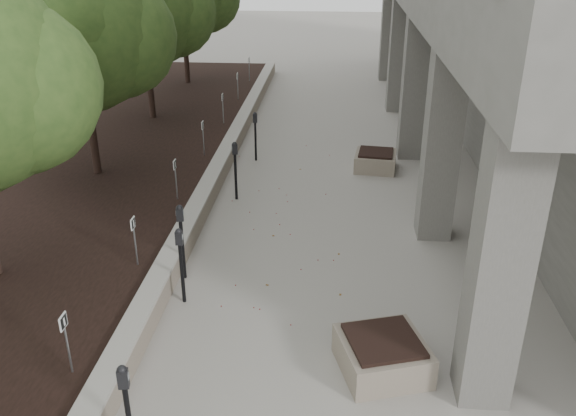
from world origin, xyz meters
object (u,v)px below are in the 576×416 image
(crabapple_tree_3, at_px, (83,65))
(parking_meter_3, at_px, (182,242))
(crabapple_tree_5, at_px, (183,12))
(parking_meter_4, at_px, (236,171))
(parking_meter_5, at_px, (255,137))
(parking_meter_1, at_px, (129,416))
(planter_back, at_px, (375,160))
(planter_front, at_px, (382,354))
(parking_meter_2, at_px, (181,266))
(crabapple_tree_4, at_px, (145,32))

(crabapple_tree_3, relative_size, parking_meter_3, 3.57)
(crabapple_tree_5, xyz_separation_m, parking_meter_4, (3.65, -10.50, -2.38))
(crabapple_tree_5, xyz_separation_m, parking_meter_5, (3.78, -7.73, -2.41))
(parking_meter_1, distance_m, planter_back, 11.03)
(planter_front, bearing_deg, crabapple_tree_3, 135.96)
(parking_meter_2, height_order, parking_meter_5, parking_meter_2)
(parking_meter_1, distance_m, planter_front, 3.78)
(crabapple_tree_3, xyz_separation_m, crabapple_tree_4, (0.00, 5.00, 0.00))
(crabapple_tree_3, height_order, parking_meter_3, crabapple_tree_3)
(parking_meter_2, distance_m, planter_back, 7.84)
(parking_meter_3, xyz_separation_m, planter_front, (3.59, -2.38, -0.48))
(crabapple_tree_4, relative_size, planter_front, 4.47)
(parking_meter_2, xyz_separation_m, parking_meter_4, (0.22, 4.54, 0.01))
(parking_meter_2, relative_size, parking_meter_5, 1.02)
(crabapple_tree_5, bearing_deg, parking_meter_2, -77.15)
(crabapple_tree_3, bearing_deg, planter_back, 14.42)
(crabapple_tree_3, height_order, parking_meter_2, crabapple_tree_3)
(crabapple_tree_3, relative_size, crabapple_tree_4, 1.00)
(parking_meter_4, relative_size, planter_front, 1.22)
(parking_meter_3, height_order, planter_back, parking_meter_3)
(parking_meter_1, bearing_deg, planter_back, 61.96)
(planter_back, bearing_deg, parking_meter_5, 172.81)
(crabapple_tree_3, xyz_separation_m, parking_meter_5, (3.78, 2.27, -2.41))
(parking_meter_1, bearing_deg, parking_meter_5, 79.84)
(crabapple_tree_3, height_order, parking_meter_5, crabapple_tree_3)
(planter_back, bearing_deg, parking_meter_4, -146.25)
(parking_meter_3, relative_size, parking_meter_4, 1.03)
(parking_meter_3, relative_size, planter_front, 1.25)
(parking_meter_1, bearing_deg, crabapple_tree_4, 95.51)
(parking_meter_5, bearing_deg, parking_meter_3, -102.66)
(parking_meter_2, distance_m, planter_front, 3.78)
(crabapple_tree_3, bearing_deg, crabapple_tree_5, 90.00)
(planter_back, bearing_deg, crabapple_tree_5, 131.26)
(parking_meter_5, distance_m, planter_back, 3.44)
(crabapple_tree_5, height_order, parking_meter_4, crabapple_tree_5)
(crabapple_tree_5, distance_m, parking_meter_3, 14.79)
(crabapple_tree_4, xyz_separation_m, crabapple_tree_5, (0.00, 5.00, 0.00))
(planter_front, bearing_deg, crabapple_tree_5, 112.37)
(parking_meter_1, distance_m, parking_meter_3, 4.40)
(parking_meter_2, relative_size, parking_meter_4, 0.98)
(parking_meter_2, bearing_deg, parking_meter_3, 102.93)
(crabapple_tree_5, distance_m, parking_meter_4, 11.37)
(crabapple_tree_4, relative_size, parking_meter_3, 3.57)
(parking_meter_4, height_order, parking_meter_5, parking_meter_4)
(parking_meter_3, distance_m, planter_back, 7.24)
(planter_back, bearing_deg, planter_front, -92.17)
(crabapple_tree_3, xyz_separation_m, parking_meter_2, (3.43, -5.04, -2.39))
(parking_meter_1, height_order, parking_meter_3, parking_meter_3)
(crabapple_tree_4, distance_m, parking_meter_2, 10.88)
(crabapple_tree_5, xyz_separation_m, planter_front, (6.84, -16.61, -2.84))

